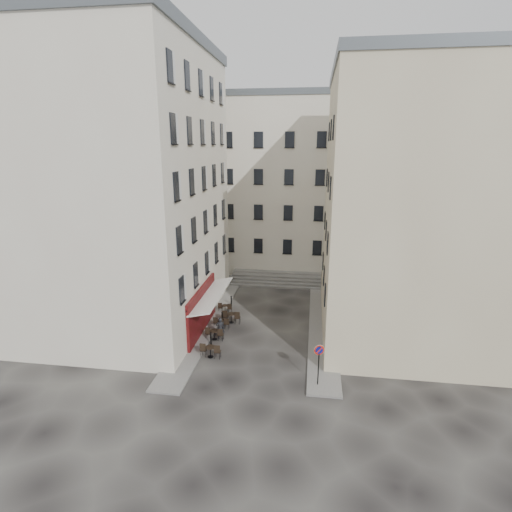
% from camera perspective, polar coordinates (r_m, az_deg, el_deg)
% --- Properties ---
extents(ground, '(90.00, 90.00, 0.00)m').
position_cam_1_polar(ground, '(29.11, 0.42, -12.11)').
color(ground, black).
rests_on(ground, ground).
extents(sidewalk_left, '(2.00, 22.00, 0.12)m').
position_cam_1_polar(sidewalk_left, '(33.43, -6.37, -8.27)').
color(sidewalk_left, slate).
rests_on(sidewalk_left, ground).
extents(sidewalk_right, '(2.00, 18.00, 0.12)m').
position_cam_1_polar(sidewalk_right, '(31.57, 9.43, -9.89)').
color(sidewalk_right, slate).
rests_on(sidewalk_right, ground).
extents(building_left, '(12.20, 16.20, 20.60)m').
position_cam_1_polar(building_left, '(31.94, -18.01, 9.06)').
color(building_left, beige).
rests_on(building_left, ground).
extents(building_right, '(12.20, 14.20, 18.60)m').
position_cam_1_polar(building_right, '(30.15, 21.75, 6.44)').
color(building_right, tan).
rests_on(building_right, ground).
extents(building_back, '(18.20, 10.20, 18.60)m').
position_cam_1_polar(building_back, '(44.95, 2.53, 10.20)').
color(building_back, beige).
rests_on(building_back, ground).
extents(cafe_storefront, '(1.74, 7.30, 3.50)m').
position_cam_1_polar(cafe_storefront, '(30.01, -7.56, -7.40)').
color(cafe_storefront, '#400E09').
rests_on(cafe_storefront, ground).
extents(stone_steps, '(9.00, 3.15, 0.80)m').
position_cam_1_polar(stone_steps, '(40.45, 2.87, -3.36)').
color(stone_steps, '#615F5C').
rests_on(stone_steps, ground).
extents(bollard_near, '(0.12, 0.12, 0.98)m').
position_cam_1_polar(bollard_near, '(28.57, -6.46, -11.59)').
color(bollard_near, black).
rests_on(bollard_near, ground).
extents(bollard_mid, '(0.12, 0.12, 0.98)m').
position_cam_1_polar(bollard_mid, '(31.63, -4.86, -8.74)').
color(bollard_mid, black).
rests_on(bollard_mid, ground).
extents(bollard_far, '(0.12, 0.12, 0.98)m').
position_cam_1_polar(bollard_far, '(34.77, -3.56, -6.40)').
color(bollard_far, black).
rests_on(bollard_far, ground).
extents(no_parking_sign, '(0.58, 0.21, 2.63)m').
position_cam_1_polar(no_parking_sign, '(23.69, 8.97, -14.13)').
color(no_parking_sign, black).
rests_on(no_parking_sign, ground).
extents(bistro_table_a, '(1.39, 0.65, 0.98)m').
position_cam_1_polar(bistro_table_a, '(27.10, -6.51, -13.27)').
color(bistro_table_a, black).
rests_on(bistro_table_a, ground).
extents(bistro_table_b, '(1.32, 0.62, 0.93)m').
position_cam_1_polar(bistro_table_b, '(29.28, -5.94, -10.98)').
color(bistro_table_b, black).
rests_on(bistro_table_b, ground).
extents(bistro_table_c, '(1.23, 0.58, 0.86)m').
position_cam_1_polar(bistro_table_c, '(30.95, -4.96, -9.49)').
color(bistro_table_c, black).
rests_on(bistro_table_c, ground).
extents(bistro_table_d, '(1.43, 0.67, 1.01)m').
position_cam_1_polar(bistro_table_d, '(31.71, -3.54, -8.68)').
color(bistro_table_d, black).
rests_on(bistro_table_d, ground).
extents(bistro_table_e, '(1.17, 0.55, 0.82)m').
position_cam_1_polar(bistro_table_e, '(33.64, -4.43, -7.39)').
color(bistro_table_e, black).
rests_on(bistro_table_e, ground).
extents(pedestrian, '(0.65, 0.47, 1.66)m').
position_cam_1_polar(pedestrian, '(29.21, -5.13, -10.25)').
color(pedestrian, black).
rests_on(pedestrian, ground).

